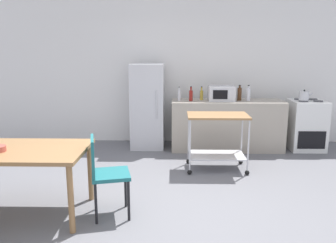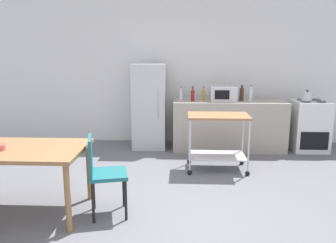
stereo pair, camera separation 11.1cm
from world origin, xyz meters
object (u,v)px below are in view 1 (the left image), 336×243
bottle_olive_oil (239,94)px  chair_teal (104,171)px  kitchen_cart (217,133)px  microwave (221,93)px  kettle (304,96)px  bottle_soda (191,95)px  stove_oven (306,125)px  refrigerator (148,106)px  bottle_sesame_oil (248,94)px  dining_table (16,156)px  bottle_sparkling_water (179,95)px  bottle_soy_sauce (202,95)px

bottle_olive_oil → chair_teal: bearing=-125.5°
kitchen_cart → microwave: size_ratio=1.98×
microwave → kettle: bearing=-2.6°
bottle_soda → kettle: size_ratio=1.08×
stove_oven → refrigerator: refrigerator is taller
bottle_sesame_oil → dining_table: bearing=-138.8°
dining_table → kitchen_cart: size_ratio=1.65×
refrigerator → bottle_sparkling_water: 0.63m
bottle_soy_sauce → bottle_soda: bearing=-147.0°
stove_oven → kettle: size_ratio=3.84×
bottle_olive_oil → kettle: bearing=-5.3°
bottle_olive_oil → kettle: (1.12, -0.10, -0.02)m
bottle_olive_oil → bottle_sesame_oil: (0.15, -0.02, -0.00)m
stove_oven → bottle_soy_sauce: 1.99m
bottle_sesame_oil → kettle: bottle_sesame_oil is taller
chair_teal → kitchen_cart: size_ratio=0.98×
bottle_soy_sauce → kettle: bottle_soy_sauce is taller
bottle_sparkling_water → refrigerator: bearing=169.6°
bottle_sparkling_water → bottle_soy_sauce: bottle_sparkling_water is taller
chair_teal → bottle_sparkling_water: (0.83, 2.65, 0.48)m
dining_table → bottle_olive_oil: bottle_olive_oil is taller
chair_teal → bottle_sparkling_water: bearing=-31.0°
microwave → kettle: (1.45, -0.07, -0.03)m
microwave → kitchen_cart: bearing=-99.7°
refrigerator → dining_table: bearing=-113.6°
refrigerator → microwave: bearing=-4.9°
dining_table → bottle_soy_sauce: size_ratio=6.13×
bottle_soy_sauce → bottle_olive_oil: (0.68, -0.04, 0.02)m
stove_oven → bottle_sesame_oil: 1.22m
stove_oven → bottle_soda: bearing=-177.7°
chair_teal → bottle_soy_sauce: bottle_soy_sauce is taller
chair_teal → bottle_olive_oil: 3.33m
microwave → kettle: size_ratio=1.92×
bottle_sesame_oil → refrigerator: bearing=176.8°
chair_teal → bottle_sparkling_water: bottle_sparkling_water is taller
dining_table → stove_oven: 4.89m
refrigerator → bottle_soy_sauce: refrigerator is taller
kettle → kitchen_cart: bearing=-147.7°
bottle_sparkling_water → dining_table: bearing=-124.0°
refrigerator → kettle: size_ratio=6.47×
microwave → bottle_olive_oil: bearing=6.4°
bottle_soy_sauce → stove_oven: bearing=-1.3°
kitchen_cart → bottle_soy_sauce: (-0.16, 1.18, 0.42)m
kitchen_cart → bottle_olive_oil: bearing=65.4°
chair_teal → stove_oven: 4.13m
chair_teal → stove_oven: bearing=-63.3°
chair_teal → bottle_olive_oil: bottle_olive_oil is taller
dining_table → stove_oven: size_ratio=1.63×
stove_oven → dining_table: bearing=-147.0°
kitchen_cart → microwave: 1.21m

